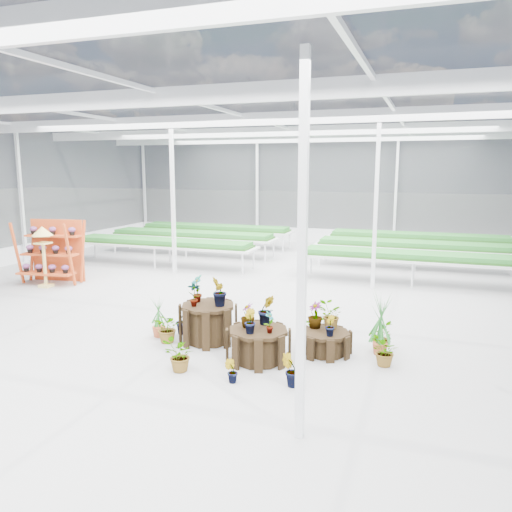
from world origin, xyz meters
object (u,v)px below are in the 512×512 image
(plinth_tall, at_px, (208,323))
(bird_table, at_px, (44,257))
(shelf_rack, at_px, (50,252))
(plinth_low, at_px, (325,342))
(plinth_mid, at_px, (258,345))

(plinth_tall, distance_m, bird_table, 6.53)
(plinth_tall, bearing_deg, shelf_rack, 154.67)
(plinth_low, relative_size, bird_table, 0.53)
(plinth_tall, relative_size, plinth_low, 1.17)
(plinth_mid, height_order, plinth_low, plinth_mid)
(shelf_rack, bearing_deg, plinth_tall, -34.09)
(plinth_mid, relative_size, bird_table, 0.63)
(plinth_low, bearing_deg, plinth_tall, -177.40)
(plinth_tall, xyz_separation_m, bird_table, (-6.01, 2.50, 0.48))
(bird_table, bearing_deg, plinth_mid, -12.10)
(plinth_mid, distance_m, shelf_rack, 8.19)
(shelf_rack, height_order, bird_table, shelf_rack)
(plinth_low, xyz_separation_m, bird_table, (-8.21, 2.40, 0.64))
(plinth_mid, relative_size, plinth_low, 1.18)
(shelf_rack, bearing_deg, plinth_mid, -34.29)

